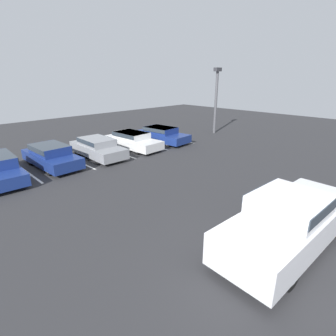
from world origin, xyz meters
The scene contains 13 objects.
ground_plane centered at (0.00, 0.00, 0.00)m, with size 60.00×60.00×0.00m, color #2D2D30.
stall_stripe_b centered at (-2.27, 12.23, 0.00)m, with size 0.12×4.20×0.01m, color white.
stall_stripe_c centered at (0.55, 12.23, 0.00)m, with size 0.12×4.20×0.01m, color white.
stall_stripe_d centered at (3.37, 12.23, 0.00)m, with size 0.12×4.20×0.01m, color white.
stall_stripe_e centered at (6.20, 12.23, 0.00)m, with size 0.12×4.20×0.01m, color white.
stall_stripe_f centered at (9.02, 12.23, 0.00)m, with size 0.12×4.20×0.01m, color white.
pickup_truck centered at (1.20, -0.08, 0.86)m, with size 5.72×2.24×1.73m.
parked_sedan_b centered at (-0.89, 12.34, 0.66)m, with size 1.86×4.36×1.24m.
parked_sedan_c centered at (1.93, 12.13, 0.64)m, with size 1.83×4.41×1.20m.
parked_sedan_d centered at (4.73, 12.22, 0.63)m, with size 2.00×4.64×1.17m.
parked_sedan_e centered at (7.48, 12.16, 0.63)m, with size 2.20×4.55×1.17m.
light_post centered at (13.26, 11.32, 3.21)m, with size 0.70×0.36×5.53m.
wheel_stop_curb centered at (5.91, 14.85, 0.07)m, with size 1.98×0.20×0.14m, color #B7B2A8.
Camera 1 is at (-6.18, -2.33, 4.88)m, focal length 28.00 mm.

